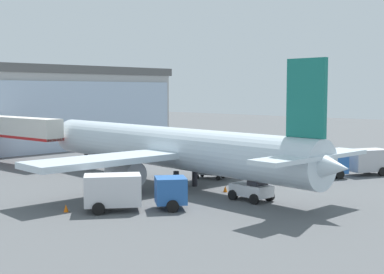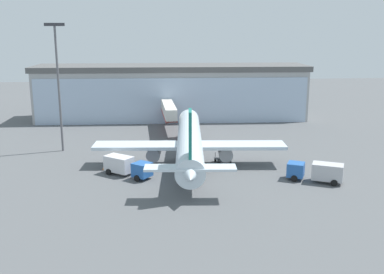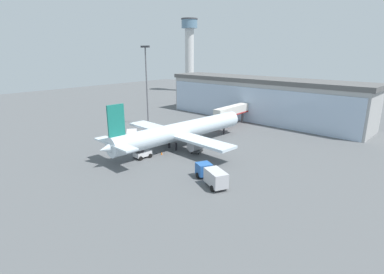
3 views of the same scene
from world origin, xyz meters
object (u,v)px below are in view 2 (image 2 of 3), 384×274
at_px(apron_light_mast, 58,78).
at_px(safety_cone_nose, 198,173).
at_px(jet_bridge, 169,111).
at_px(pushback_tug, 191,177).
at_px(baggage_cart, 223,160).
at_px(safety_cone_wingtip, 104,168).
at_px(airplane, 189,142).
at_px(fuel_truck, 317,171).
at_px(catering_truck, 126,166).

bearing_deg(apron_light_mast, safety_cone_nose, -35.86).
relative_size(jet_bridge, pushback_tug, 4.43).
height_order(baggage_cart, safety_cone_wingtip, baggage_cart).
bearing_deg(airplane, apron_light_mast, 70.86).
distance_m(pushback_tug, safety_cone_nose, 4.11).
bearing_deg(fuel_truck, baggage_cart, -15.24).
relative_size(airplane, fuel_truck, 4.99).
relative_size(jet_bridge, airplane, 0.40).
distance_m(baggage_cart, pushback_tug, 11.05).
relative_size(jet_bridge, fuel_truck, 1.98).
bearing_deg(airplane, safety_cone_wingtip, 104.60).
bearing_deg(jet_bridge, safety_cone_nose, -176.18).
xyz_separation_m(fuel_truck, safety_cone_wingtip, (-29.22, 8.38, -1.19)).
relative_size(catering_truck, safety_cone_wingtip, 12.84).
height_order(pushback_tug, safety_cone_nose, pushback_tug).
bearing_deg(baggage_cart, safety_cone_nose, -58.26).
bearing_deg(fuel_truck, pushback_tug, 24.24).
xyz_separation_m(baggage_cart, pushback_tug, (-5.94, -9.30, 0.47)).
relative_size(fuel_truck, pushback_tug, 2.24).
relative_size(jet_bridge, safety_cone_nose, 27.01).
height_order(apron_light_mast, airplane, apron_light_mast).
distance_m(jet_bridge, baggage_cart, 24.93).
height_order(apron_light_mast, safety_cone_nose, apron_light_mast).
xyz_separation_m(jet_bridge, apron_light_mast, (-18.82, -13.74, 8.20)).
xyz_separation_m(apron_light_mast, airplane, (20.73, -9.45, -8.96)).
height_order(apron_light_mast, safety_cone_wingtip, apron_light_mast).
distance_m(baggage_cart, safety_cone_wingtip, 18.12).
xyz_separation_m(baggage_cart, safety_cone_wingtip, (-18.04, -1.65, -0.23)).
bearing_deg(pushback_tug, apron_light_mast, 51.26).
bearing_deg(catering_truck, pushback_tug, 11.41).
distance_m(jet_bridge, pushback_tug, 33.11).
bearing_deg(pushback_tug, airplane, 0.41).
bearing_deg(catering_truck, jet_bridge, 114.11).
height_order(jet_bridge, safety_cone_nose, jet_bridge).
distance_m(airplane, safety_cone_nose, 6.75).
height_order(catering_truck, pushback_tug, catering_truck).
distance_m(fuel_truck, baggage_cart, 15.05).
height_order(jet_bridge, airplane, airplane).
bearing_deg(apron_light_mast, fuel_truck, -28.29).
distance_m(airplane, safety_cone_wingtip, 13.46).
relative_size(fuel_truck, safety_cone_nose, 13.66).
bearing_deg(apron_light_mast, pushback_tug, -43.97).
height_order(airplane, catering_truck, airplane).
relative_size(jet_bridge, safety_cone_wingtip, 27.01).
bearing_deg(safety_cone_nose, pushback_tug, -110.10).
bearing_deg(jet_bridge, apron_light_mast, 125.07).
bearing_deg(safety_cone_nose, catering_truck, 176.00).
distance_m(airplane, pushback_tug, 10.09).
xyz_separation_m(airplane, fuel_truck, (16.30, -10.48, -1.93)).
xyz_separation_m(airplane, safety_cone_wingtip, (-12.92, -2.10, -3.13)).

